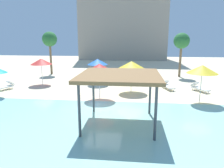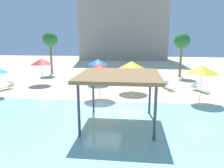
% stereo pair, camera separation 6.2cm
% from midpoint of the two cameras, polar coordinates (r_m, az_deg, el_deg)
% --- Properties ---
extents(ground_plane, '(80.00, 80.00, 0.00)m').
position_cam_midpoint_polar(ground_plane, '(14.85, -2.41, -6.55)').
color(ground_plane, beige).
extents(lagoon_water, '(44.00, 13.50, 0.04)m').
position_cam_midpoint_polar(lagoon_water, '(10.11, -6.88, -16.16)').
color(lagoon_water, '#99D1C6').
rests_on(lagoon_water, ground).
extents(shade_pavilion, '(4.33, 4.33, 2.91)m').
position_cam_midpoint_polar(shade_pavilion, '(11.48, 1.91, 1.89)').
color(shade_pavilion, '#42474C').
rests_on(shade_pavilion, ground).
extents(beach_umbrella_yellow_0, '(2.23, 2.23, 2.85)m').
position_cam_midpoint_polar(beach_umbrella_yellow_0, '(16.94, 23.09, 3.67)').
color(beach_umbrella_yellow_0, silver).
rests_on(beach_umbrella_yellow_0, ground).
extents(beach_umbrella_red_1, '(2.19, 2.19, 2.70)m').
position_cam_midpoint_polar(beach_umbrella_red_1, '(23.02, -18.64, 5.77)').
color(beach_umbrella_red_1, silver).
rests_on(beach_umbrella_red_1, ground).
extents(beach_umbrella_red_2, '(2.37, 2.37, 2.83)m').
position_cam_midpoint_polar(beach_umbrella_red_2, '(16.61, -3.52, 4.39)').
color(beach_umbrella_red_2, silver).
rests_on(beach_umbrella_red_2, ground).
extents(beach_umbrella_blue_3, '(2.10, 2.10, 2.63)m').
position_cam_midpoint_polar(beach_umbrella_blue_3, '(22.13, -4.00, 6.00)').
color(beach_umbrella_blue_3, silver).
rests_on(beach_umbrella_blue_3, ground).
extents(beach_umbrella_yellow_5, '(2.47, 2.47, 2.78)m').
position_cam_midpoint_polar(beach_umbrella_yellow_5, '(18.86, 5.19, 5.13)').
color(beach_umbrella_yellow_5, silver).
rests_on(beach_umbrella_yellow_5, ground).
extents(lounge_chair_0, '(1.45, 1.95, 0.74)m').
position_cam_midpoint_polar(lounge_chair_0, '(20.92, 22.35, -0.89)').
color(lounge_chair_0, white).
rests_on(lounge_chair_0, ground).
extents(lounge_chair_4, '(1.33, 1.98, 0.74)m').
position_cam_midpoint_polar(lounge_chair_4, '(22.26, -26.95, -0.55)').
color(lounge_chair_4, white).
rests_on(lounge_chair_4, ground).
extents(lounge_chair_5, '(1.12, 1.99, 0.74)m').
position_cam_midpoint_polar(lounge_chair_5, '(20.83, 14.64, -0.40)').
color(lounge_chair_5, white).
rests_on(lounge_chair_5, ground).
extents(palm_tree_1, '(1.90, 1.90, 5.54)m').
position_cam_midpoint_polar(palm_tree_1, '(29.14, -16.53, 11.32)').
color(palm_tree_1, brown).
rests_on(palm_tree_1, ground).
extents(palm_tree_2, '(1.90, 1.90, 5.36)m').
position_cam_midpoint_polar(palm_tree_2, '(27.35, 18.19, 10.80)').
color(palm_tree_2, brown).
rests_on(palm_tree_2, ground).
extents(hotel_block_0, '(18.61, 8.62, 21.21)m').
position_cam_midpoint_polar(hotel_block_0, '(49.16, 3.06, 19.28)').
color(hotel_block_0, '#9E9384').
rests_on(hotel_block_0, ground).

